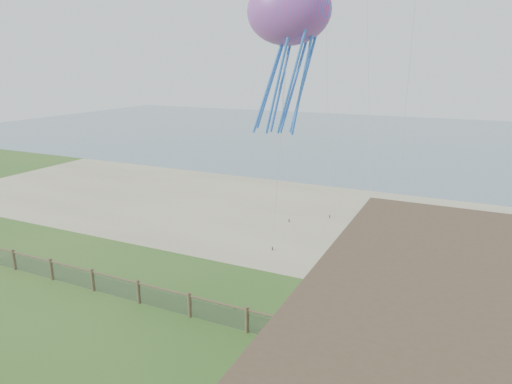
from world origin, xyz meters
TOP-DOWN VIEW (x-y plane):
  - sand_beach at (0.00, 22.00)m, footprint 72.00×20.00m
  - ocean at (0.00, 66.00)m, footprint 160.00×68.00m
  - chainlink_fence at (0.00, 6.00)m, footprint 36.20×0.20m
  - octopus_kite at (-0.66, 12.01)m, footprint 4.44×3.61m

SIDE VIEW (x-z plane):
  - ocean at x=0.00m, z-range -0.01..0.01m
  - sand_beach at x=0.00m, z-range -0.01..0.01m
  - chainlink_fence at x=0.00m, z-range -0.07..1.18m
  - octopus_kite at x=-0.66m, z-range 7.91..15.93m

